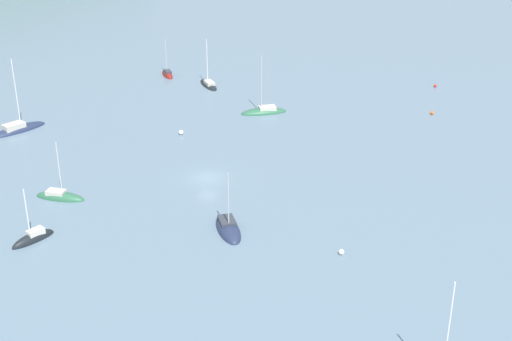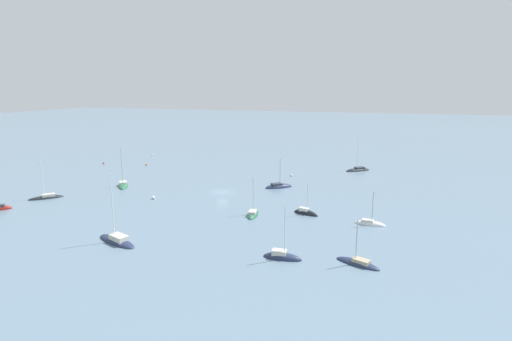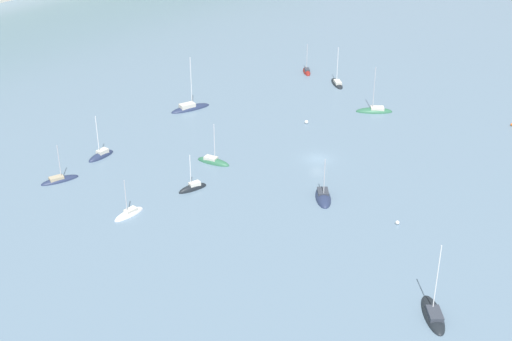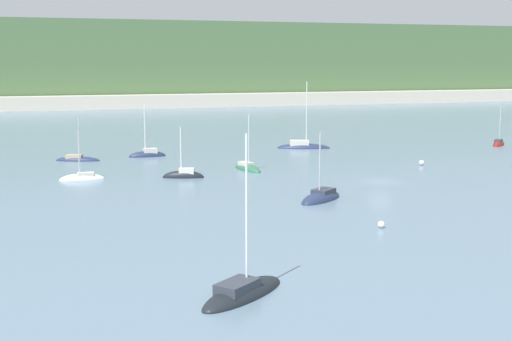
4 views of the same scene
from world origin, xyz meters
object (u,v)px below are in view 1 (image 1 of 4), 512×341
at_px(sailboat_7, 209,85).
at_px(mooring_buoy_1, 432,113).
at_px(sailboat_1, 33,239).
at_px(sailboat_10, 264,112).
at_px(sailboat_8, 167,75).
at_px(sailboat_9, 18,130).
at_px(sailboat_4, 60,198).
at_px(mooring_buoy_0, 341,252).
at_px(mooring_buoy_2, 435,86).
at_px(mooring_buoy_3, 181,132).
at_px(sailboat_6, 228,229).

xyz_separation_m(sailboat_7, mooring_buoy_1, (0.60, -37.77, 0.16)).
bearing_deg(sailboat_1, sailboat_10, -171.01).
xyz_separation_m(sailboat_1, sailboat_10, (45.11, -7.23, -0.01)).
xyz_separation_m(sailboat_1, sailboat_7, (53.93, 6.70, 0.01)).
relative_size(sailboat_8, sailboat_9, 0.65).
xyz_separation_m(sailboat_4, sailboat_9, (15.24, 18.92, 0.05)).
xyz_separation_m(sailboat_9, mooring_buoy_0, (-14.38, -52.72, 0.16)).
xyz_separation_m(sailboat_8, mooring_buoy_1, (-1.75, -47.14, 0.19)).
distance_m(mooring_buoy_0, mooring_buoy_2, 58.40).
height_order(sailboat_7, mooring_buoy_0, sailboat_7).
distance_m(sailboat_7, mooring_buoy_3, 22.71).
relative_size(sailboat_4, sailboat_8, 1.06).
relative_size(sailboat_4, mooring_buoy_1, 14.49).
bearing_deg(sailboat_7, sailboat_6, 163.19).
height_order(sailboat_4, sailboat_10, sailboat_10).
relative_size(sailboat_7, mooring_buoy_2, 16.50).
height_order(mooring_buoy_2, mooring_buoy_3, mooring_buoy_3).
distance_m(sailboat_7, mooring_buoy_0, 57.50).
height_order(sailboat_4, sailboat_6, sailboat_4).
bearing_deg(mooring_buoy_0, sailboat_1, 108.12).
xyz_separation_m(sailboat_6, mooring_buoy_2, (58.32, -11.36, 0.19)).
distance_m(sailboat_6, mooring_buoy_0, 12.61).
bearing_deg(mooring_buoy_3, sailboat_4, 171.72).
height_order(sailboat_1, sailboat_6, sailboat_6).
height_order(sailboat_7, mooring_buoy_3, sailboat_7).
height_order(sailboat_4, sailboat_7, sailboat_7).
bearing_deg(sailboat_4, mooring_buoy_3, 71.91).
relative_size(mooring_buoy_0, mooring_buoy_2, 1.12).
bearing_deg(sailboat_7, sailboat_4, 138.23).
bearing_deg(mooring_buoy_2, mooring_buoy_3, 141.06).
bearing_deg(sailboat_1, mooring_buoy_0, 126.22).
bearing_deg(sailboat_1, sailboat_8, -145.96).
distance_m(sailboat_1, sailboat_10, 45.69).
bearing_deg(sailboat_9, sailboat_8, 8.86).
height_order(sailboat_6, sailboat_10, sailboat_10).
height_order(sailboat_9, sailboat_10, sailboat_9).
bearing_deg(sailboat_8, mooring_buoy_2, -117.96).
xyz_separation_m(sailboat_8, mooring_buoy_2, (12.03, -45.13, 0.18)).
distance_m(sailboat_1, mooring_buoy_3, 32.19).
relative_size(sailboat_6, mooring_buoy_0, 13.16).
distance_m(sailboat_6, mooring_buoy_2, 59.41).
distance_m(sailboat_9, sailboat_10, 36.22).
bearing_deg(mooring_buoy_3, sailboat_10, -29.67).
xyz_separation_m(sailboat_8, sailboat_9, (-31.98, 6.34, 0.06)).
distance_m(mooring_buoy_1, mooring_buoy_3, 38.37).
xyz_separation_m(sailboat_1, sailboat_8, (56.28, 16.08, -0.02)).
relative_size(sailboat_1, sailboat_4, 0.88).
distance_m(sailboat_4, mooring_buoy_1, 57.12).
distance_m(sailboat_1, sailboat_7, 54.34).
height_order(sailboat_8, mooring_buoy_3, sailboat_8).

